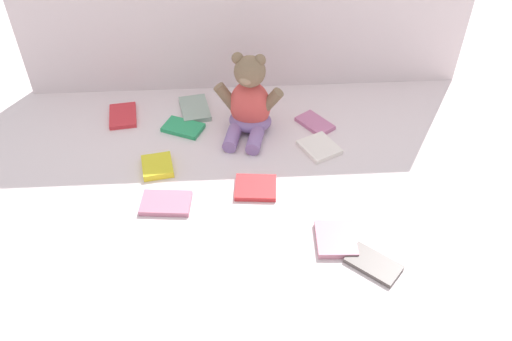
# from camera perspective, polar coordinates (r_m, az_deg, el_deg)

# --- Properties ---
(ground_plane) EXTENTS (3.20, 3.20, 0.00)m
(ground_plane) POSITION_cam_1_polar(r_m,az_deg,el_deg) (1.50, -0.19, -0.30)
(ground_plane) COLOR silver
(teddy_bear) EXTENTS (0.21, 0.21, 0.25)m
(teddy_bear) POSITION_cam_1_polar(r_m,az_deg,el_deg) (1.61, -0.83, 7.17)
(teddy_bear) COLOR #D84C47
(teddy_bear) RESTS_ON ground_plane
(book_case_0) EXTENTS (0.14, 0.10, 0.01)m
(book_case_0) POSITION_cam_1_polar(r_m,az_deg,el_deg) (1.43, -9.60, -3.45)
(book_case_0) COLOR #B76981
(book_case_0) RESTS_ON ground_plane
(book_case_1) EXTENTS (0.13, 0.14, 0.01)m
(book_case_1) POSITION_cam_1_polar(r_m,az_deg,el_deg) (1.59, 6.78, 2.48)
(book_case_1) COLOR white
(book_case_1) RESTS_ON ground_plane
(book_case_2) EXTENTS (0.14, 0.14, 0.01)m
(book_case_2) POSITION_cam_1_polar(r_m,az_deg,el_deg) (1.30, 12.47, -9.76)
(book_case_2) COLOR #574E4A
(book_case_2) RESTS_ON ground_plane
(book_case_3) EXTENTS (0.12, 0.13, 0.01)m
(book_case_3) POSITION_cam_1_polar(r_m,az_deg,el_deg) (1.68, 6.32, 5.03)
(book_case_3) COLOR #BF6892
(book_case_3) RESTS_ON ground_plane
(book_case_4) EXTENTS (0.10, 0.14, 0.01)m
(book_case_4) POSITION_cam_1_polar(r_m,az_deg,el_deg) (1.76, -14.06, 5.71)
(book_case_4) COLOR red
(book_case_4) RESTS_ON ground_plane
(book_case_5) EXTENTS (0.10, 0.11, 0.02)m
(book_case_5) POSITION_cam_1_polar(r_m,az_deg,el_deg) (1.54, -10.51, 0.45)
(book_case_5) COLOR yellow
(book_case_5) RESTS_ON ground_plane
(book_case_6) EXTENTS (0.12, 0.11, 0.01)m
(book_case_6) POSITION_cam_1_polar(r_m,az_deg,el_deg) (1.45, 0.08, -1.84)
(book_case_6) COLOR red
(book_case_6) RESTS_ON ground_plane
(book_case_7) EXTENTS (0.14, 0.12, 0.01)m
(book_case_7) POSITION_cam_1_polar(r_m,az_deg,el_deg) (1.67, -7.80, 4.56)
(book_case_7) COLOR #28985B
(book_case_7) RESTS_ON ground_plane
(book_case_8) EXTENTS (0.10, 0.12, 0.02)m
(book_case_8) POSITION_cam_1_polar(r_m,az_deg,el_deg) (1.34, 8.53, -7.27)
(book_case_8) COLOR #B77083
(book_case_8) RESTS_ON ground_plane
(book_case_9) EXTENTS (0.11, 0.15, 0.02)m
(book_case_9) POSITION_cam_1_polar(r_m,az_deg,el_deg) (1.75, -6.57, 6.58)
(book_case_9) COLOR #90A494
(book_case_9) RESTS_ON ground_plane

